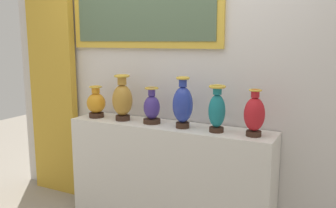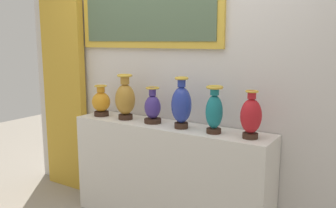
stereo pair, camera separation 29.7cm
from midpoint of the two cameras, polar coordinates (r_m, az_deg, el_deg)
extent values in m
cube|color=silver|center=(3.14, -2.76, -11.34)|extent=(1.79, 0.37, 0.90)
cube|color=silver|center=(3.15, -0.69, 6.18)|extent=(3.79, 0.10, 2.76)
cube|color=gold|center=(3.94, -19.90, 1.35)|extent=(0.56, 0.08, 2.07)
cylinder|color=#382319|center=(3.39, -13.82, -1.74)|extent=(0.14, 0.14, 0.04)
ellipsoid|color=orange|center=(3.37, -13.90, 0.13)|extent=(0.17, 0.17, 0.18)
cylinder|color=orange|center=(3.35, -13.99, 2.16)|extent=(0.07, 0.07, 0.06)
torus|color=gold|center=(3.35, -14.01, 2.66)|extent=(0.12, 0.12, 0.01)
cylinder|color=#382319|center=(3.22, -9.87, -2.21)|extent=(0.13, 0.13, 0.04)
ellipsoid|color=#B27F2D|center=(3.19, -9.95, 0.58)|extent=(0.18, 0.18, 0.27)
cylinder|color=#B27F2D|center=(3.17, -10.05, 3.72)|extent=(0.08, 0.08, 0.08)
torus|color=gold|center=(3.16, -10.07, 4.42)|extent=(0.14, 0.14, 0.02)
cylinder|color=#382319|center=(3.07, -5.37, -2.76)|extent=(0.15, 0.15, 0.04)
ellipsoid|color=#3F2D7F|center=(3.05, -5.41, -0.58)|extent=(0.14, 0.14, 0.20)
cylinder|color=#3F2D7F|center=(3.02, -5.45, 1.90)|extent=(0.06, 0.06, 0.07)
torus|color=gold|center=(3.02, -5.46, 2.51)|extent=(0.12, 0.12, 0.01)
cylinder|color=#382319|center=(2.90, -0.59, -3.42)|extent=(0.11, 0.11, 0.04)
ellipsoid|color=#263899|center=(2.86, -0.60, -0.14)|extent=(0.16, 0.16, 0.29)
cylinder|color=#263899|center=(2.84, -0.60, 3.45)|extent=(0.06, 0.06, 0.07)
torus|color=gold|center=(2.83, -0.60, 4.15)|extent=(0.11, 0.11, 0.02)
cylinder|color=#382319|center=(2.78, 4.71, -4.12)|extent=(0.11, 0.11, 0.04)
ellipsoid|color=#19727A|center=(2.75, 4.76, -1.15)|extent=(0.13, 0.13, 0.26)
cylinder|color=#19727A|center=(2.72, 4.81, 2.14)|extent=(0.07, 0.07, 0.06)
torus|color=gold|center=(2.72, 4.82, 2.77)|extent=(0.13, 0.13, 0.02)
cylinder|color=#382319|center=(2.70, 10.46, -4.68)|extent=(0.11, 0.11, 0.04)
ellipsoid|color=red|center=(2.66, 10.56, -1.66)|extent=(0.15, 0.15, 0.25)
cylinder|color=red|center=(2.64, 10.66, 1.59)|extent=(0.06, 0.06, 0.05)
torus|color=gold|center=(2.63, 10.68, 2.16)|extent=(0.09, 0.09, 0.01)
camera|label=1|loc=(0.15, -92.86, -0.51)|focal=38.19mm
camera|label=2|loc=(0.15, 87.14, 0.51)|focal=38.19mm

